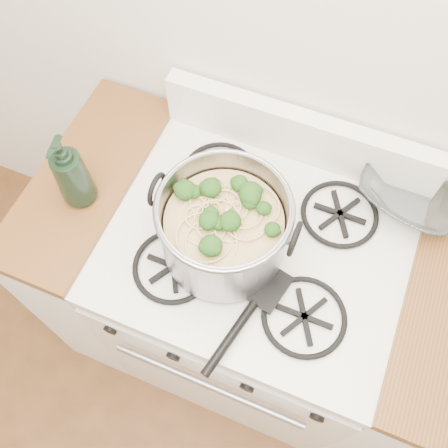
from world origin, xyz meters
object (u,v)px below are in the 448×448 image
gas_range (250,302)px  stock_pot (224,229)px  glass_bowl (414,191)px  spatula (267,285)px  bottle (70,171)px

gas_range → stock_pot: (-0.07, -0.05, 0.58)m
stock_pot → glass_bowl: 0.53m
spatula → bottle: bottle is taller
gas_range → spatula: 0.52m
gas_range → spatula: (0.06, -0.11, 0.50)m
gas_range → glass_bowl: glass_bowl is taller
stock_pot → bottle: bearing=-179.2°
stock_pot → spatula: 0.17m
gas_range → glass_bowl: (0.33, 0.28, 0.50)m
spatula → glass_bowl: glass_bowl is taller
spatula → glass_bowl: size_ratio=2.79×
bottle → gas_range: bearing=-0.8°
spatula → bottle: (-0.54, 0.06, 0.10)m
glass_bowl → gas_range: bearing=-139.8°
stock_pot → glass_bowl: size_ratio=3.06×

